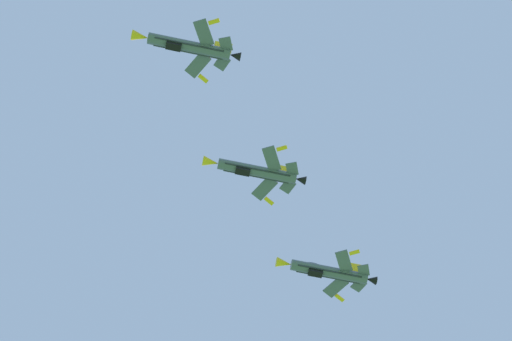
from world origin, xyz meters
name	(u,v)px	position (x,y,z in m)	size (l,w,h in m)	color
fighter_jet_left_wing	(187,46)	(-21.16, 20.81, 140.44)	(15.06, 10.29, 4.69)	#4C5666
fighter_jet_right_wing	(255,171)	(-15.99, 41.86, 142.02)	(15.06, 10.39, 4.38)	#4C5666
fighter_jet_left_outer	(327,271)	(-8.67, 59.79, 140.40)	(15.06, 10.31, 4.63)	#4C5666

